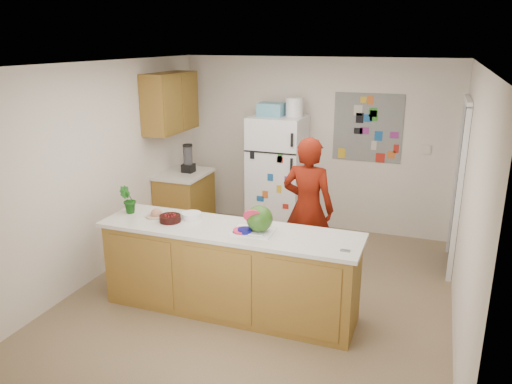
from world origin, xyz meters
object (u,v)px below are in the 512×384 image
(refrigerator, at_px, (277,175))
(watermelon, at_px, (259,219))
(cherry_bowl, at_px, (170,218))
(person, at_px, (308,208))

(refrigerator, bearing_deg, watermelon, -76.35)
(refrigerator, xyz_separation_m, cherry_bowl, (-0.39, -2.41, 0.11))
(refrigerator, distance_m, person, 1.53)
(refrigerator, bearing_deg, cherry_bowl, -99.22)
(person, height_order, watermelon, person)
(watermelon, bearing_deg, person, 78.73)
(person, relative_size, watermelon, 6.52)
(watermelon, bearing_deg, refrigerator, 103.65)
(refrigerator, relative_size, cherry_bowl, 7.70)
(cherry_bowl, bearing_deg, person, 43.12)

